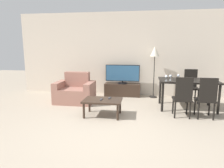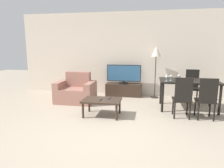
% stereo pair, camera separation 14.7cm
% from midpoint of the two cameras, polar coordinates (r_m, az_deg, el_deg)
% --- Properties ---
extents(ground_plane, '(18.00, 18.00, 0.00)m').
position_cam_midpoint_polar(ground_plane, '(3.78, -1.05, -14.37)').
color(ground_plane, tan).
extents(wall_back, '(7.17, 0.06, 2.70)m').
position_cam_midpoint_polar(wall_back, '(6.66, 4.61, 8.48)').
color(wall_back, beige).
rests_on(wall_back, ground_plane).
extents(armchair, '(1.09, 0.75, 0.86)m').
position_cam_midpoint_polar(armchair, '(5.89, -9.55, -2.19)').
color(armchair, '#9E6B5B').
rests_on(armchair, ground_plane).
extents(tv_stand, '(1.16, 0.37, 0.41)m').
position_cam_midpoint_polar(tv_stand, '(6.55, 3.97, -1.64)').
color(tv_stand, '#38281E').
rests_on(tv_stand, ground_plane).
extents(tv, '(1.10, 0.32, 0.61)m').
position_cam_midpoint_polar(tv, '(6.46, 4.03, 2.82)').
color(tv, black).
rests_on(tv, tv_stand).
extents(coffee_table, '(0.88, 0.59, 0.39)m').
position_cam_midpoint_polar(coffee_table, '(4.65, -2.00, -5.01)').
color(coffee_table, '#38281E').
rests_on(coffee_table, ground_plane).
extents(dining_table, '(1.43, 0.85, 0.76)m').
position_cam_midpoint_polar(dining_table, '(5.46, 21.76, 0.13)').
color(dining_table, black).
rests_on(dining_table, ground_plane).
extents(dining_chair_near, '(0.40, 0.40, 0.94)m').
position_cam_midpoint_polar(dining_chair_near, '(4.74, 20.35, -3.34)').
color(dining_chair_near, black).
rests_on(dining_chair_near, ground_plane).
extents(dining_chair_far, '(0.40, 0.40, 0.94)m').
position_cam_midpoint_polar(dining_chair_far, '(6.26, 22.62, -0.21)').
color(dining_chair_far, black).
rests_on(dining_chair_far, ground_plane).
extents(dining_chair_near_right, '(0.40, 0.40, 0.94)m').
position_cam_midpoint_polar(dining_chair_near_right, '(4.85, 26.19, -3.46)').
color(dining_chair_near_right, black).
rests_on(dining_chair_near_right, ground_plane).
extents(floor_lamp, '(0.28, 0.28, 1.61)m').
position_cam_midpoint_polar(floor_lamp, '(6.33, 13.15, 8.20)').
color(floor_lamp, black).
rests_on(floor_lamp, ground_plane).
extents(remote_primary, '(0.04, 0.15, 0.02)m').
position_cam_midpoint_polar(remote_primary, '(4.62, -2.36, -4.37)').
color(remote_primary, '#38383D').
rests_on(remote_primary, coffee_table).
extents(remote_secondary, '(0.04, 0.15, 0.02)m').
position_cam_midpoint_polar(remote_secondary, '(4.73, 0.02, -4.02)').
color(remote_secondary, '#38383D').
rests_on(remote_secondary, coffee_table).
extents(wine_glass_left, '(0.07, 0.07, 0.15)m').
position_cam_midpoint_polar(wine_glass_left, '(5.33, 19.35, 2.11)').
color(wine_glass_left, silver).
rests_on(wine_glass_left, dining_table).
extents(wine_glass_center, '(0.07, 0.07, 0.15)m').
position_cam_midpoint_polar(wine_glass_center, '(5.21, 17.27, 2.04)').
color(wine_glass_center, silver).
rests_on(wine_glass_center, dining_table).
extents(wine_glass_right, '(0.07, 0.07, 0.15)m').
position_cam_midpoint_polar(wine_glass_right, '(5.08, 16.11, 1.89)').
color(wine_glass_right, silver).
rests_on(wine_glass_right, dining_table).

